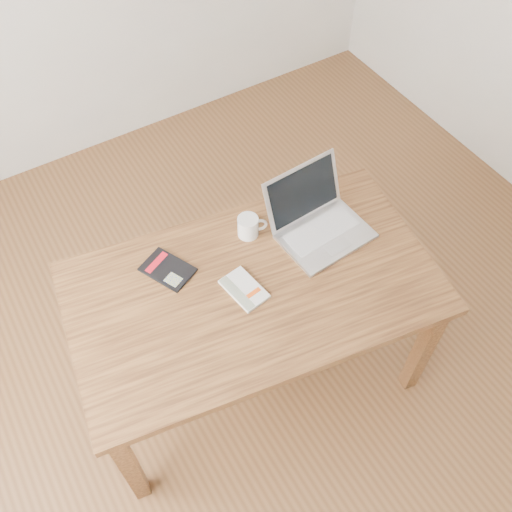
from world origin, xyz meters
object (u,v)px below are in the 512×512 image
desk (253,298)px  laptop (318,220)px  white_guidebook (244,289)px  black_guidebook (168,269)px  coffee_mug (249,226)px

desk → laptop: 0.44m
white_guidebook → black_guidebook: size_ratio=0.84×
desk → black_guidebook: (-0.26, 0.25, 0.10)m
desk → laptop: bearing=25.3°
desk → white_guidebook: 0.11m
desk → black_guidebook: 0.38m
desk → white_guidebook: white_guidebook is taller
laptop → desk: bearing=-167.5°
laptop → black_guidebook: bearing=164.5°
desk → black_guidebook: black_guidebook is taller
desk → coffee_mug: bearing=71.8°
white_guidebook → black_guidebook: bearing=122.7°
laptop → coffee_mug: size_ratio=3.13×
black_guidebook → laptop: size_ratio=0.62×
desk → white_guidebook: bearing=-172.4°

